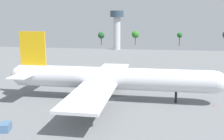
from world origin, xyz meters
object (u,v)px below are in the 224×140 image
(baggage_tug, at_px, (162,81))
(safety_cone_nose, at_px, (214,105))
(cargo_container_aft, at_px, (5,127))
(control_tower, at_px, (117,25))
(cargo_airplane, at_px, (111,79))

(baggage_tug, bearing_deg, safety_cone_nose, -58.43)
(cargo_container_aft, distance_m, safety_cone_nose, 53.33)
(safety_cone_nose, xyz_separation_m, control_tower, (-45.80, 126.12, 17.41))
(safety_cone_nose, bearing_deg, baggage_tug, 121.57)
(cargo_container_aft, height_order, safety_cone_nose, cargo_container_aft)
(cargo_airplane, xyz_separation_m, safety_cone_nose, (28.69, -1.41, -6.06))
(control_tower, bearing_deg, cargo_airplane, -82.19)
(baggage_tug, distance_m, control_tower, 110.05)
(baggage_tug, xyz_separation_m, control_tower, (-32.17, 103.94, 16.51))
(cargo_container_aft, distance_m, control_tower, 151.55)
(cargo_container_aft, bearing_deg, cargo_airplane, 54.20)
(cargo_airplane, relative_size, control_tower, 2.23)
(cargo_airplane, xyz_separation_m, baggage_tug, (15.06, 20.77, -5.16))
(cargo_airplane, relative_size, safety_cone_nose, 107.81)
(safety_cone_nose, bearing_deg, cargo_airplane, 177.20)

